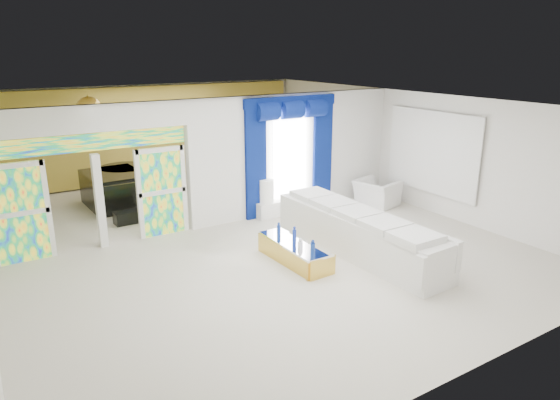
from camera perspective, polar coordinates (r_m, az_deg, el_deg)
floor at (r=11.38m, az=-4.50°, el=-4.04°), size 12.00×12.00×0.00m
dividing_wall at (r=12.84m, az=1.80°, el=5.42°), size 5.70×0.18×3.00m
dividing_header at (r=10.73m, az=-21.21°, el=8.64°), size 4.30×0.18×0.55m
stained_panel_left at (r=10.91m, az=-27.56°, el=-1.36°), size 0.95×0.04×2.00m
stained_panel_right at (r=11.42m, az=-13.31°, el=0.91°), size 0.95×0.04×2.00m
stained_transom at (r=10.80m, az=-20.95°, el=6.15°), size 4.00×0.05×0.35m
window_pane at (r=12.64m, az=1.11°, el=5.00°), size 1.00×0.02×2.30m
blue_drape_left at (r=12.12m, az=-2.79°, el=4.22°), size 0.55×0.10×2.80m
blue_drape_right at (r=13.18m, az=4.84°, el=5.23°), size 0.55×0.10×2.80m
blue_pelmet at (r=12.40m, az=1.22°, el=11.18°), size 2.60×0.12×0.25m
wall_mirror at (r=13.18m, az=16.95°, el=5.21°), size 0.04×2.70×1.90m
gold_curtains at (r=16.30m, az=-14.39°, el=7.38°), size 9.70×0.12×2.90m
white_sofa at (r=10.39m, az=8.86°, el=-3.89°), size 1.10×4.31×0.81m
coffee_table at (r=9.92m, az=1.69°, el=-6.02°), size 0.67×1.80×0.39m
console_table at (r=12.64m, az=-0.35°, el=-0.88°), size 1.18×0.42×0.39m
table_lamp at (r=12.35m, az=-1.54°, el=1.03°), size 0.36×0.36×0.58m
armchair at (r=13.66m, az=10.96°, el=0.81°), size 1.12×1.22×0.68m
grand_piano at (r=14.06m, az=-18.34°, el=1.18°), size 1.45×1.85×0.91m
piano_bench at (r=12.65m, az=-16.42°, el=-1.80°), size 0.91×0.39×0.30m
chandelier at (r=13.18m, az=-20.94°, el=9.69°), size 0.60×0.60×0.60m
decanters at (r=9.71m, az=1.97°, el=-4.58°), size 0.15×1.29×0.29m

